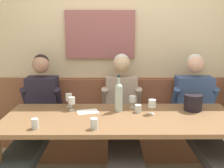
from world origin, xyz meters
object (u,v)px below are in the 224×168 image
at_px(wine_glass_center_rear, 133,100).
at_px(water_tumbler_right, 35,124).
at_px(ice_bucket, 193,102).
at_px(wine_glass_mid_left, 152,104).
at_px(wine_bottle_clear_water, 119,96).
at_px(person_center_right_seat, 36,117).
at_px(water_tumbler_center, 138,109).
at_px(water_tumbler_left, 94,124).
at_px(person_right_seat, 202,118).
at_px(wine_glass_right_end, 69,98).
at_px(person_center_left_seat, 123,118).
at_px(dining_table, 121,124).
at_px(wall_bench, 119,134).
at_px(wine_glass_center_front, 72,101).

xyz_separation_m(wine_glass_center_rear, water_tumbler_right, (-0.87, -0.58, -0.04)).
xyz_separation_m(ice_bucket, wine_glass_mid_left, (-0.44, -0.11, 0.02)).
bearing_deg(wine_bottle_clear_water, wine_glass_mid_left, -15.94).
bearing_deg(ice_bucket, person_center_right_seat, 175.36).
distance_m(person_center_right_seat, wine_glass_mid_left, 1.27).
bearing_deg(water_tumbler_right, water_tumbler_center, 24.63).
xyz_separation_m(water_tumbler_left, water_tumbler_center, (0.42, 0.43, -0.01)).
bearing_deg(person_right_seat, wine_glass_right_end, 179.88).
bearing_deg(water_tumbler_right, wine_bottle_clear_water, 32.56).
bearing_deg(person_center_left_seat, wine_glass_center_rear, -9.33).
xyz_separation_m(dining_table, person_right_seat, (0.90, 0.32, -0.06)).
bearing_deg(wall_bench, water_tumbler_center, -72.20).
bearing_deg(person_right_seat, wall_bench, 157.92).
bearing_deg(water_tumbler_left, wine_glass_mid_left, 34.56).
xyz_separation_m(person_right_seat, water_tumbler_center, (-0.72, -0.19, 0.17)).
bearing_deg(person_center_right_seat, ice_bucket, -4.64).
distance_m(person_center_left_seat, wine_glass_right_end, 0.62).
relative_size(wine_glass_center_rear, water_tumbler_right, 1.43).
distance_m(person_center_right_seat, water_tumbler_left, 0.94).
bearing_deg(wine_glass_mid_left, dining_table, -165.65).
xyz_separation_m(wine_glass_mid_left, wine_glass_center_front, (-0.81, 0.13, -0.01)).
distance_m(person_center_right_seat, water_tumbler_right, 0.66).
relative_size(wine_glass_mid_left, water_tumbler_left, 1.59).
bearing_deg(wall_bench, wine_glass_center_rear, -70.92).
bearing_deg(wine_glass_mid_left, person_center_right_seat, 168.47).
height_order(wine_bottle_clear_water, wine_glass_mid_left, wine_bottle_clear_water).
relative_size(person_right_seat, wine_glass_center_front, 9.14).
bearing_deg(wall_bench, ice_bucket, -33.26).
bearing_deg(dining_table, wine_glass_right_end, 149.50).
distance_m(water_tumbler_left, water_tumbler_right, 0.50).
bearing_deg(wine_glass_center_front, water_tumbler_right, -115.98).
bearing_deg(wine_glass_center_front, wine_glass_right_end, 111.78).
height_order(wall_bench, wine_glass_center_rear, wall_bench).
relative_size(wine_glass_center_rear, wine_glass_right_end, 0.86).
relative_size(dining_table, wine_glass_right_end, 15.48).
bearing_deg(person_center_left_seat, person_right_seat, 0.42).
bearing_deg(wine_glass_right_end, person_center_left_seat, -0.93).
bearing_deg(dining_table, wall_bench, 90.00).
xyz_separation_m(ice_bucket, wine_glass_center_front, (-1.25, 0.01, 0.01)).
height_order(wine_glass_center_front, water_tumbler_left, wine_glass_center_front).
bearing_deg(person_right_seat, ice_bucket, -141.12).
bearing_deg(person_center_right_seat, dining_table, -19.75).
distance_m(wall_bench, dining_table, 0.79).
relative_size(wine_bottle_clear_water, water_tumbler_left, 4.03).
height_order(wine_glass_right_end, water_tumbler_right, wine_glass_right_end).
xyz_separation_m(person_center_left_seat, water_tumbler_left, (-0.27, -0.61, 0.17)).
xyz_separation_m(ice_bucket, wine_glass_center_rear, (-0.61, 0.10, 0.00)).
xyz_separation_m(wine_bottle_clear_water, water_tumbler_left, (-0.22, -0.47, -0.11)).
height_order(person_center_right_seat, wine_glass_right_end, person_center_right_seat).
bearing_deg(person_center_right_seat, water_tumbler_right, -74.06).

